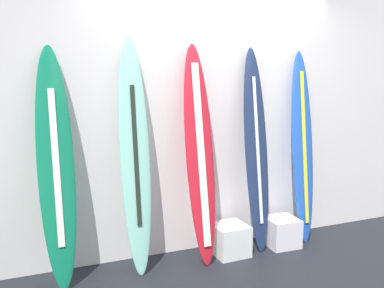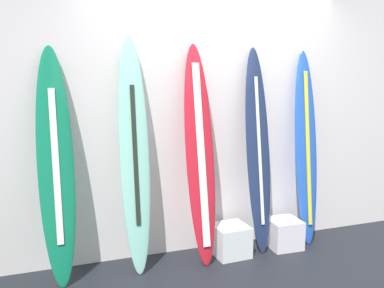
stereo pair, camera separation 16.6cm
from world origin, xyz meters
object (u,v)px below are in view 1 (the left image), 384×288
(surfboard_seafoam, at_px, (135,157))
(surfboard_navy, at_px, (256,150))
(display_block_center, at_px, (282,232))
(surfboard_crimson, at_px, (200,154))
(surfboard_emerald, at_px, (56,169))
(display_block_left, at_px, (230,240))
(surfboard_cobalt, at_px, (302,149))

(surfboard_seafoam, height_order, surfboard_navy, surfboard_seafoam)
(surfboard_seafoam, distance_m, display_block_center, 1.73)
(surfboard_crimson, bearing_deg, surfboard_navy, 3.85)
(surfboard_navy, bearing_deg, surfboard_crimson, -176.15)
(surfboard_emerald, xyz_separation_m, display_block_left, (1.56, -0.05, -0.82))
(surfboard_emerald, relative_size, surfboard_seafoam, 0.95)
(surfboard_navy, relative_size, display_block_center, 6.25)
(surfboard_crimson, relative_size, surfboard_cobalt, 1.02)
(surfboard_emerald, bearing_deg, display_block_left, -1.67)
(surfboard_emerald, relative_size, surfboard_navy, 0.99)
(surfboard_seafoam, xyz_separation_m, surfboard_crimson, (0.60, -0.03, -0.02))
(surfboard_cobalt, distance_m, display_block_left, 1.20)
(surfboard_navy, relative_size, display_block_left, 6.02)
(display_block_center, bearing_deg, surfboard_crimson, 178.03)
(surfboard_navy, bearing_deg, surfboard_cobalt, 1.42)
(surfboard_cobalt, bearing_deg, surfboard_seafoam, -179.09)
(surfboard_navy, xyz_separation_m, display_block_left, (-0.31, -0.06, -0.85))
(surfboard_navy, height_order, surfboard_cobalt, surfboard_navy)
(surfboard_emerald, distance_m, display_block_center, 2.30)
(display_block_left, bearing_deg, surfboard_cobalt, 5.17)
(surfboard_cobalt, xyz_separation_m, display_block_center, (-0.28, -0.09, -0.83))
(surfboard_emerald, bearing_deg, surfboard_navy, 0.59)
(surfboard_emerald, distance_m, surfboard_navy, 1.87)
(display_block_center, bearing_deg, surfboard_navy, 165.44)
(surfboard_cobalt, bearing_deg, surfboard_emerald, -179.22)
(surfboard_emerald, distance_m, surfboard_crimson, 1.25)
(surfboard_navy, bearing_deg, surfboard_emerald, -179.41)
(surfboard_navy, height_order, display_block_left, surfboard_navy)
(surfboard_crimson, xyz_separation_m, surfboard_navy, (0.62, 0.04, -0.01))
(surfboard_crimson, bearing_deg, surfboard_emerald, 178.98)
(display_block_left, xyz_separation_m, display_block_center, (0.59, -0.01, -0.01))
(surfboard_seafoam, xyz_separation_m, surfboard_navy, (1.22, 0.01, -0.02))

